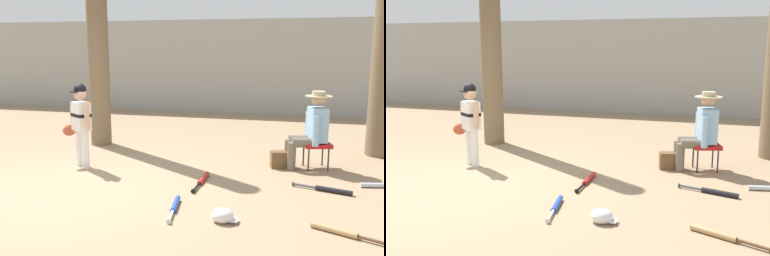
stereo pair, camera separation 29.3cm
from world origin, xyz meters
The scene contains 13 objects.
ground_plane centered at (0.00, 0.00, 0.00)m, with size 60.00×60.00×0.00m, color #937A5B.
concrete_back_wall centered at (0.00, 7.41, 1.30)m, with size 18.00×0.36×2.60m, color #9E9E99.
tree_near_player centered at (-0.79, 2.67, 2.23)m, with size 0.60×0.60×5.08m.
young_ballplayer centered at (-0.36, 1.13, 0.74)m, with size 0.60×0.39×1.31m.
folding_stool centered at (3.19, 1.95, 0.36)m, with size 0.49×0.49×0.41m.
seated_spectator centered at (3.10, 1.92, 0.64)m, with size 0.68×0.54×1.20m.
handbag_beside_stool centered at (2.69, 1.85, 0.13)m, with size 0.34×0.18×0.26m, color brown.
bat_wood_tan centered at (3.40, -0.51, 0.03)m, with size 0.76×0.38×0.07m.
bat_red_barrel centered at (1.66, 0.82, 0.03)m, with size 0.07×0.82×0.07m.
bat_blue_youth centered at (1.59, -0.25, 0.03)m, with size 0.18×0.74×0.07m.
bat_black_composite centered at (3.35, 0.82, 0.03)m, with size 0.77×0.29×0.07m.
bat_aluminum_silver centered at (4.03, 1.19, 0.03)m, with size 0.72×0.20×0.07m.
batting_helmet_white centered at (2.20, -0.49, 0.07)m, with size 0.29×0.22×0.17m.
Camera 1 is at (3.01, -4.84, 1.86)m, focal length 40.67 mm.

